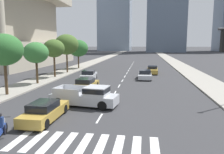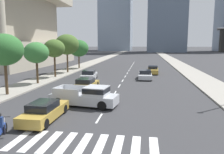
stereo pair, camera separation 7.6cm
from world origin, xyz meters
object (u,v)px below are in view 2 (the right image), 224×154
Objects in this scene: sedan_gold_3 at (86,84)px; street_tree_nearest at (4,50)px; sedan_gold_1 at (153,70)px; sedan_silver_4 at (145,75)px; motorcycle_trailing at (0,128)px; street_tree_fourth at (67,45)px; street_tree_third at (54,48)px; sedan_silver_0 at (89,75)px; sedan_gold_2 at (45,111)px; street_tree_fifth at (79,48)px; pickup_truck at (87,96)px; street_tree_second at (36,53)px.

sedan_gold_3 is 0.76× the size of street_tree_nearest.
sedan_gold_1 is 1.03× the size of sedan_silver_4.
street_tree_fourth is at bearing -6.89° from motorcycle_trailing.
street_tree_nearest is at bearing -90.00° from street_tree_third.
street_tree_fourth reaches higher than sedan_silver_4.
street_tree_fourth reaches higher than street_tree_third.
sedan_silver_0 is at bearing -77.07° from sedan_silver_4.
street_tree_nearest is at bearing 147.67° from sedan_silver_0.
sedan_gold_2 is 0.80× the size of street_tree_fifth.
pickup_truck is at bearing -42.49° from motorcycle_trailing.
street_tree_nearest reaches higher than street_tree_third.
motorcycle_trailing is at bearing -19.80° from sedan_silver_4.
pickup_truck is 1.31× the size of sedan_silver_4.
street_tree_second is (0.00, 6.36, -0.54)m from street_tree_nearest.
motorcycle_trailing is at bearing -58.03° from street_tree_nearest.
sedan_silver_0 is 9.64m from street_tree_fourth.
street_tree_fourth reaches higher than street_tree_second.
sedan_gold_1 is 16.14m from street_tree_fifth.
street_tree_fourth is (-14.80, -1.50, 4.37)m from sedan_gold_1.
street_tree_fifth is at bearing 13.16° from sedan_gold_2.
street_tree_third is at bearing -90.00° from street_tree_fifth.
motorcycle_trailing is at bearing -105.57° from pickup_truck.
street_tree_third is at bearing -62.24° from sedan_gold_1.
sedan_silver_4 is (-1.31, -6.17, -0.01)m from sedan_gold_1.
pickup_truck is 9.82m from street_tree_nearest.
street_tree_nearest is (-5.78, 9.27, 3.94)m from motorcycle_trailing.
street_tree_fifth reaches higher than sedan_gold_2.
street_tree_second reaches higher than motorcycle_trailing.
street_tree_nearest is at bearing -90.00° from street_tree_second.
street_tree_second is at bearing 1.21° from motorcycle_trailing.
street_tree_fourth is at bearing 90.00° from street_tree_second.
sedan_gold_3 is (1.39, -6.81, -0.04)m from sedan_silver_0.
street_tree_fourth is (0.00, 17.44, 0.44)m from street_tree_nearest.
pickup_truck reaches higher than sedan_silver_4.
sedan_gold_2 is 20.02m from sedan_silver_4.
sedan_silver_0 is 1.04× the size of sedan_gold_2.
street_tree_second is (-13.50, -6.41, 3.40)m from sedan_silver_4.
sedan_gold_1 is 16.81m from street_tree_third.
sedan_gold_3 is (1.16, 13.33, 0.01)m from motorcycle_trailing.
sedan_gold_3 is 8.95m from street_tree_nearest.
pickup_truck is 6.66m from sedan_gold_3.
street_tree_third is (-5.56, 1.06, 3.78)m from sedan_silver_0.
street_tree_fifth is (-6.94, 20.21, 3.61)m from sedan_gold_3.
street_tree_nearest is 24.27m from street_tree_fifth.
sedan_silver_0 is 1.06× the size of sedan_gold_1.
street_tree_second is at bearing 90.00° from street_tree_nearest.
pickup_truck is at bearing -26.89° from sedan_gold_2.
street_tree_second is 0.92× the size of street_tree_third.
street_tree_fifth is at bearing 90.00° from street_tree_third.
street_tree_nearest is at bearing -47.09° from sedan_silver_4.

